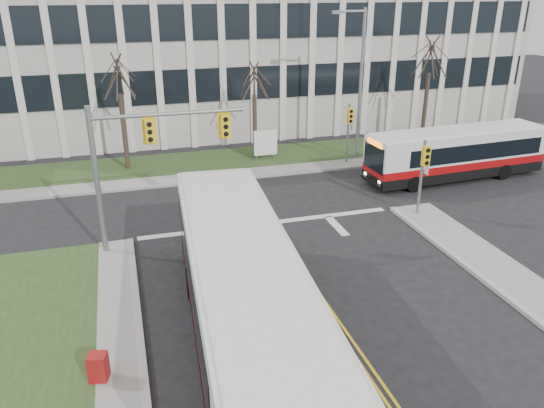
{
  "coord_description": "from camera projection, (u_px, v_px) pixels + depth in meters",
  "views": [
    {
      "loc": [
        -6.17,
        -13.66,
        10.34
      ],
      "look_at": [
        -0.5,
        5.77,
        2.0
      ],
      "focal_mm": 35.0,
      "sensor_mm": 36.0,
      "label": 1
    }
  ],
  "objects": [
    {
      "name": "tree_mid",
      "position": [
        254.0,
        82.0,
        32.47
      ],
      "size": [
        1.8,
        1.8,
        6.82
      ],
      "color": "#42352B",
      "rests_on": "ground"
    },
    {
      "name": "building_lawn",
      "position": [
        300.0,
        154.0,
        34.91
      ],
      "size": [
        44.0,
        5.0,
        0.12
      ],
      "primitive_type": "cube",
      "color": "#2B451D",
      "rests_on": "ground"
    },
    {
      "name": "mast_arm_signal",
      "position": [
        138.0,
        152.0,
        20.94
      ],
      "size": [
        6.11,
        0.38,
        6.2
      ],
      "color": "slate",
      "rests_on": "ground"
    },
    {
      "name": "streetlight",
      "position": [
        359.0,
        78.0,
        32.14
      ],
      "size": [
        2.15,
        0.25,
        9.2
      ],
      "color": "slate",
      "rests_on": "ground"
    },
    {
      "name": "tree_right",
      "position": [
        430.0,
        58.0,
        35.02
      ],
      "size": [
        1.8,
        1.8,
        8.25
      ],
      "color": "#42352B",
      "rests_on": "ground"
    },
    {
      "name": "signal_pole_near",
      "position": [
        423.0,
        168.0,
        24.7
      ],
      "size": [
        0.34,
        0.39,
        3.8
      ],
      "color": "slate",
      "rests_on": "ground"
    },
    {
      "name": "bus_cross",
      "position": [
        456.0,
        155.0,
        30.2
      ],
      "size": [
        10.79,
        2.95,
        2.85
      ],
      "primitive_type": null,
      "rotation": [
        0.0,
        0.0,
        -1.51
      ],
      "color": "silver",
      "rests_on": "ground"
    },
    {
      "name": "directory_sign",
      "position": [
        265.0,
        143.0,
        33.4
      ],
      "size": [
        1.5,
        0.12,
        2.0
      ],
      "color": "slate",
      "rests_on": "ground"
    },
    {
      "name": "tree_left",
      "position": [
        118.0,
        78.0,
        29.98
      ],
      "size": [
        1.8,
        1.8,
        7.7
      ],
      "color": "#42352B",
      "rests_on": "ground"
    },
    {
      "name": "bus_main",
      "position": [
        242.0,
        299.0,
        15.63
      ],
      "size": [
        3.79,
        13.53,
        3.57
      ],
      "primitive_type": null,
      "rotation": [
        0.0,
        0.0,
        -0.07
      ],
      "color": "silver",
      "rests_on": "ground"
    },
    {
      "name": "signal_pole_far",
      "position": [
        349.0,
        125.0,
        32.25
      ],
      "size": [
        0.34,
        0.39,
        3.8
      ],
      "color": "slate",
      "rests_on": "ground"
    },
    {
      "name": "office_building",
      "position": [
        253.0,
        43.0,
        43.3
      ],
      "size": [
        40.0,
        16.0,
        12.0
      ],
      "primitive_type": "cube",
      "color": "beige",
      "rests_on": "ground"
    },
    {
      "name": "newspaper_box_red",
      "position": [
        99.0,
        369.0,
        14.75
      ],
      "size": [
        0.61,
        0.57,
        0.95
      ],
      "primitive_type": "cube",
      "rotation": [
        0.0,
        0.0,
        -0.29
      ],
      "color": "maroon",
      "rests_on": "ground"
    },
    {
      "name": "sidewalk_cross",
      "position": [
        315.0,
        167.0,
        32.43
      ],
      "size": [
        44.0,
        1.6,
        0.14
      ],
      "primitive_type": "cube",
      "color": "#9E9B93",
      "rests_on": "ground"
    },
    {
      "name": "ground",
      "position": [
        335.0,
        321.0,
        17.67
      ],
      "size": [
        120.0,
        120.0,
        0.0
      ],
      "primitive_type": "plane",
      "color": "black",
      "rests_on": "ground"
    }
  ]
}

